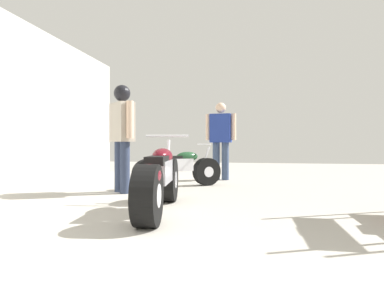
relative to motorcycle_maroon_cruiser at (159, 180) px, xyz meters
The scene contains 5 objects.
ground_plane 0.99m from the motorcycle_maroon_cruiser, 66.52° to the left, with size 18.52×18.52×0.00m, color #A8A399.
motorcycle_maroon_cruiser is the anchor object (origin of this frame).
motorcycle_black_naked 2.20m from the motorcycle_maroon_cruiser, 97.56° to the left, with size 1.50×1.18×0.81m.
mechanic_in_blue 3.65m from the motorcycle_maroon_cruiser, 83.51° to the left, with size 0.70×0.30×1.73m.
mechanic_with_helmet 1.86m from the motorcycle_maroon_cruiser, 126.60° to the left, with size 0.59×0.55×1.78m.
Camera 1 is at (0.69, -0.62, 0.81)m, focal length 30.17 mm.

